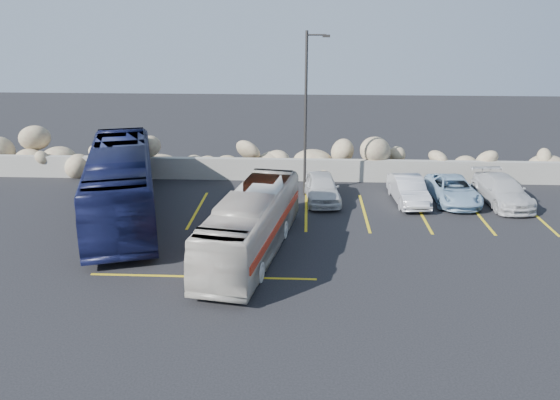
{
  "coord_description": "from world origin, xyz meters",
  "views": [
    {
      "loc": [
        2.56,
        -16.85,
        8.81
      ],
      "look_at": [
        1.53,
        4.0,
        1.59
      ],
      "focal_mm": 35.0,
      "sensor_mm": 36.0,
      "label": 1
    }
  ],
  "objects_px": {
    "lamppost": "(307,110)",
    "car_b": "(408,190)",
    "tour_coach": "(121,183)",
    "vintage_bus": "(251,224)",
    "car_d": "(453,190)",
    "car_a": "(322,187)",
    "car_c": "(502,191)"
  },
  "relations": [
    {
      "from": "vintage_bus",
      "to": "tour_coach",
      "type": "height_order",
      "value": "tour_coach"
    },
    {
      "from": "car_b",
      "to": "car_d",
      "type": "xyz_separation_m",
      "value": [
        2.2,
        0.27,
        -0.04
      ]
    },
    {
      "from": "tour_coach",
      "to": "car_a",
      "type": "distance_m",
      "value": 9.44
    },
    {
      "from": "tour_coach",
      "to": "vintage_bus",
      "type": "bearing_deg",
      "value": -47.5
    },
    {
      "from": "tour_coach",
      "to": "car_b",
      "type": "distance_m",
      "value": 13.48
    },
    {
      "from": "tour_coach",
      "to": "car_b",
      "type": "bearing_deg",
      "value": -5.81
    },
    {
      "from": "tour_coach",
      "to": "car_c",
      "type": "distance_m",
      "value": 17.93
    },
    {
      "from": "vintage_bus",
      "to": "car_d",
      "type": "xyz_separation_m",
      "value": [
        9.21,
        6.52,
        -0.61
      ]
    },
    {
      "from": "lamppost",
      "to": "car_a",
      "type": "bearing_deg",
      "value": -47.46
    },
    {
      "from": "car_a",
      "to": "car_c",
      "type": "xyz_separation_m",
      "value": [
        8.69,
        0.01,
        -0.02
      ]
    },
    {
      "from": "lamppost",
      "to": "car_b",
      "type": "xyz_separation_m",
      "value": [
        4.98,
        -0.95,
        -3.66
      ]
    },
    {
      "from": "tour_coach",
      "to": "car_d",
      "type": "xyz_separation_m",
      "value": [
        15.4,
        2.86,
        -1.0
      ]
    },
    {
      "from": "vintage_bus",
      "to": "car_b",
      "type": "height_order",
      "value": "vintage_bus"
    },
    {
      "from": "car_b",
      "to": "car_c",
      "type": "relative_size",
      "value": 0.87
    },
    {
      "from": "vintage_bus",
      "to": "car_d",
      "type": "relative_size",
      "value": 2.01
    },
    {
      "from": "vintage_bus",
      "to": "car_d",
      "type": "height_order",
      "value": "vintage_bus"
    },
    {
      "from": "car_b",
      "to": "tour_coach",
      "type": "bearing_deg",
      "value": -173.13
    },
    {
      "from": "lamppost",
      "to": "vintage_bus",
      "type": "bearing_deg",
      "value": -105.73
    },
    {
      "from": "tour_coach",
      "to": "car_d",
      "type": "relative_size",
      "value": 2.67
    },
    {
      "from": "car_a",
      "to": "car_c",
      "type": "height_order",
      "value": "car_a"
    },
    {
      "from": "lamppost",
      "to": "tour_coach",
      "type": "bearing_deg",
      "value": -156.73
    },
    {
      "from": "tour_coach",
      "to": "car_c",
      "type": "relative_size",
      "value": 2.57
    },
    {
      "from": "car_a",
      "to": "vintage_bus",
      "type": "bearing_deg",
      "value": -119.12
    },
    {
      "from": "lamppost",
      "to": "car_b",
      "type": "distance_m",
      "value": 6.25
    },
    {
      "from": "tour_coach",
      "to": "car_a",
      "type": "relative_size",
      "value": 2.91
    },
    {
      "from": "vintage_bus",
      "to": "car_c",
      "type": "relative_size",
      "value": 1.93
    },
    {
      "from": "tour_coach",
      "to": "car_a",
      "type": "xyz_separation_m",
      "value": [
        9.01,
        2.67,
        -0.93
      ]
    },
    {
      "from": "vintage_bus",
      "to": "car_c",
      "type": "height_order",
      "value": "vintage_bus"
    },
    {
      "from": "vintage_bus",
      "to": "car_d",
      "type": "bearing_deg",
      "value": 45.04
    },
    {
      "from": "vintage_bus",
      "to": "lamppost",
      "type": "bearing_deg",
      "value": 84.01
    },
    {
      "from": "vintage_bus",
      "to": "car_b",
      "type": "distance_m",
      "value": 9.41
    },
    {
      "from": "car_a",
      "to": "car_d",
      "type": "height_order",
      "value": "car_a"
    }
  ]
}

